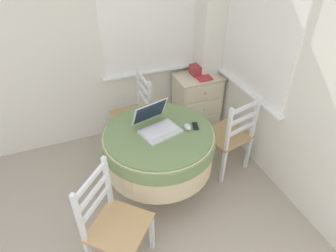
{
  "coord_description": "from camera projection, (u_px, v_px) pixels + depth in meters",
  "views": [
    {
      "loc": [
        0.19,
        -0.4,
        2.37
      ],
      "look_at": [
        1.03,
        1.72,
        0.68
      ],
      "focal_mm": 32.0,
      "sensor_mm": 36.0,
      "label": 1
    }
  ],
  "objects": [
    {
      "name": "dining_chair_camera_near",
      "position": [
        114.0,
        224.0,
        2.24
      ],
      "size": [
        0.58,
        0.58,
        0.92
      ],
      "color": "tan",
      "rests_on": "ground_plane"
    },
    {
      "name": "round_dining_table",
      "position": [
        159.0,
        147.0,
        2.74
      ],
      "size": [
        1.02,
        1.02,
        0.76
      ],
      "color": "#4C3D2D",
      "rests_on": "ground_plane"
    },
    {
      "name": "book_on_cabinet",
      "position": [
        202.0,
        76.0,
        3.58
      ],
      "size": [
        0.17,
        0.23,
        0.02
      ],
      "color": "#BC3338",
      "rests_on": "corner_cabinet"
    },
    {
      "name": "computer_mouse",
      "position": [
        188.0,
        127.0,
        2.66
      ],
      "size": [
        0.06,
        0.09,
        0.05
      ],
      "color": "silver",
      "rests_on": "round_dining_table"
    },
    {
      "name": "dining_chair_near_right_window",
      "position": [
        230.0,
        136.0,
        3.1
      ],
      "size": [
        0.5,
        0.49,
        0.92
      ],
      "color": "tan",
      "rests_on": "ground_plane"
    },
    {
      "name": "laptop",
      "position": [
        157.0,
        125.0,
        2.64
      ],
      "size": [
        0.41,
        0.41,
        0.24
      ],
      "color": "silver",
      "rests_on": "round_dining_table"
    },
    {
      "name": "corner_room_shell",
      "position": [
        182.0,
        65.0,
        2.53
      ],
      "size": [
        4.3,
        4.6,
        2.55
      ],
      "color": "white",
      "rests_on": "ground_plane"
    },
    {
      "name": "storage_box",
      "position": [
        198.0,
        70.0,
        3.62
      ],
      "size": [
        0.17,
        0.16,
        0.12
      ],
      "color": "#9E3338",
      "rests_on": "corner_cabinet"
    },
    {
      "name": "cell_phone",
      "position": [
        195.0,
        126.0,
        2.7
      ],
      "size": [
        0.08,
        0.12,
        0.01
      ],
      "color": "black",
      "rests_on": "round_dining_table"
    },
    {
      "name": "dining_chair_near_back_window",
      "position": [
        134.0,
        115.0,
        3.42
      ],
      "size": [
        0.42,
        0.43,
        0.92
      ],
      "color": "tan",
      "rests_on": "ground_plane"
    },
    {
      "name": "corner_cabinet",
      "position": [
        197.0,
        101.0,
        3.83
      ],
      "size": [
        0.56,
        0.42,
        0.71
      ],
      "color": "beige",
      "rests_on": "ground_plane"
    }
  ]
}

